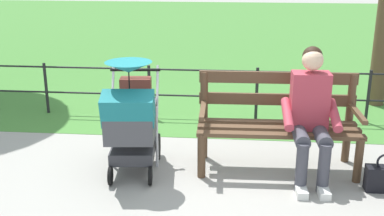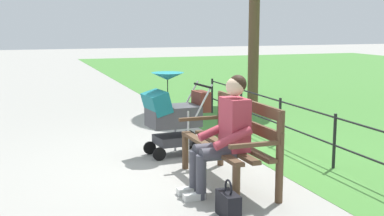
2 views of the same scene
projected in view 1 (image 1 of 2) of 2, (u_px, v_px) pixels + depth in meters
ground_plane at (192, 167)px, 4.96m from camera, size 60.00×60.00×0.00m
grass_lawn at (221, 31)px, 13.29m from camera, size 40.00×16.00×0.01m
park_bench at (278, 118)px, 4.83m from camera, size 1.61×0.64×0.96m
person_on_bench at (311, 111)px, 4.55m from camera, size 0.54×0.74×1.28m
stroller at (132, 116)px, 4.67m from camera, size 0.58×0.93×1.15m
handbag at (383, 178)px, 4.43m from camera, size 0.32×0.14×0.37m
park_fence at (203, 87)px, 6.30m from camera, size 7.12×0.04×0.70m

